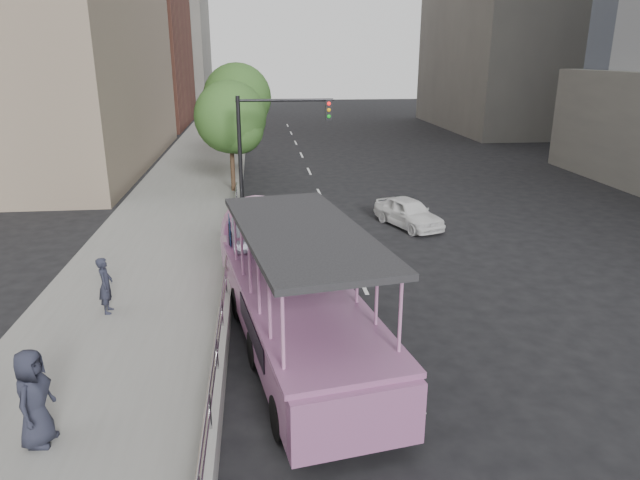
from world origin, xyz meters
The scene contains 13 objects.
ground centered at (0.00, 0.00, 0.00)m, with size 160.00×160.00×0.00m, color black.
sidewalk centered at (-5.75, 10.00, 0.15)m, with size 5.50×80.00×0.30m, color gray.
kerb_wall centered at (-3.12, 2.00, 0.48)m, with size 0.24×30.00×0.36m, color #9E9F99.
guardrail centered at (-3.12, 2.00, 1.14)m, with size 0.07×22.00×0.71m.
duck_boat centered at (-1.47, 0.43, 1.23)m, with size 4.03×10.19×3.30m.
car centered at (4.03, 9.75, 0.61)m, with size 1.44×3.57×1.22m, color white.
pedestrian_near centered at (-6.25, 1.87, 1.07)m, with size 0.56×0.37×1.54m, color #232533.
pedestrian_far centered at (-6.14, -3.57, 1.21)m, with size 0.89×0.58×1.82m, color #232533.
parking_sign centered at (-3.00, 3.00, 1.63)m, with size 0.09×0.58×2.56m.
traffic_signal centered at (-1.70, 12.50, 3.50)m, with size 4.20×0.32×5.20m.
street_tree_near centered at (-3.30, 15.93, 3.82)m, with size 3.52×3.52×5.72m.
street_tree_far centered at (-3.10, 21.93, 4.31)m, with size 3.97×3.97×6.45m.
midrise_stone_b centered at (-16.00, 64.00, 10.00)m, with size 16.00×14.00×20.00m, color slate.
Camera 1 is at (-2.14, -12.59, 6.88)m, focal length 32.00 mm.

